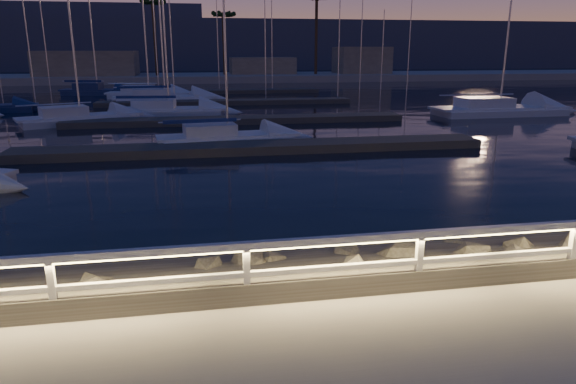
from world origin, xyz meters
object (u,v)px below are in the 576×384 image
object	(u,v)px
sailboat_j	(77,117)
sailboat_m	(96,91)
sailboat_h	(496,109)
sailboat_n	(147,94)
guard_rail	(361,251)
sailboat_f	(224,137)
sailboat_g	(166,110)
sailboat_k	(162,98)

from	to	relation	value
sailboat_j	sailboat_m	bearing A→B (deg)	73.73
sailboat_h	sailboat_n	size ratio (longest dim) A/B	1.22
sailboat_h	sailboat_j	size ratio (longest dim) A/B	1.31
guard_rail	sailboat_f	world-z (taller)	sailboat_f
sailboat_g	sailboat_h	bearing A→B (deg)	-4.91
sailboat_m	sailboat_f	bearing A→B (deg)	-59.50
sailboat_n	sailboat_j	bearing A→B (deg)	-89.65
sailboat_f	sailboat_j	xyz separation A→B (m)	(-8.92, 9.29, 0.02)
sailboat_j	sailboat_k	size ratio (longest dim) A/B	0.85
sailboat_f	sailboat_m	bearing A→B (deg)	102.88
sailboat_g	sailboat_n	size ratio (longest dim) A/B	1.00
sailboat_h	sailboat_j	distance (m)	29.30
sailboat_j	sailboat_k	distance (m)	13.67
sailboat_g	sailboat_m	xyz separation A→B (m)	(-8.23, 19.47, 0.03)
guard_rail	sailboat_g	distance (m)	31.33
sailboat_g	sailboat_h	distance (m)	24.20
guard_rail	sailboat_j	size ratio (longest dim) A/B	3.39
sailboat_k	sailboat_n	xyz separation A→B (m)	(-1.79, 5.35, -0.00)
guard_rail	sailboat_n	distance (m)	46.19
sailboat_h	sailboat_k	bearing A→B (deg)	150.00
sailboat_n	guard_rail	bearing A→B (deg)	-71.54
sailboat_j	sailboat_g	bearing A→B (deg)	9.92
sailboat_j	guard_rail	bearing A→B (deg)	-92.78
guard_rail	sailboat_k	world-z (taller)	sailboat_k
sailboat_k	sailboat_m	world-z (taller)	sailboat_k
sailboat_f	sailboat_h	distance (m)	22.16
sailboat_f	sailboat_h	xyz separation A→B (m)	(20.37, 8.73, 0.06)
guard_rail	sailboat_f	xyz separation A→B (m)	(-1.27, 18.11, -0.96)
sailboat_j	sailboat_h	bearing A→B (deg)	-24.28
sailboat_g	sailboat_k	xyz separation A→B (m)	(-0.76, 9.30, 0.03)
sailboat_f	sailboat_h	size ratio (longest dim) A/B	0.70
sailboat_h	sailboat_m	distance (m)	39.82
guard_rail	sailboat_h	xyz separation A→B (m)	(19.10, 26.84, -0.90)
sailboat_h	sailboat_m	world-z (taller)	sailboat_h
sailboat_f	sailboat_j	size ratio (longest dim) A/B	0.92
sailboat_f	sailboat_g	xyz separation A→B (m)	(-3.48, 12.84, 0.02)
sailboat_g	sailboat_m	size ratio (longest dim) A/B	1.07
sailboat_j	sailboat_k	world-z (taller)	sailboat_k
sailboat_g	sailboat_k	bearing A→B (deg)	99.57
guard_rail	sailboat_g	world-z (taller)	sailboat_g
sailboat_g	sailboat_f	bearing A→B (deg)	-69.98
sailboat_f	sailboat_h	world-z (taller)	sailboat_h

